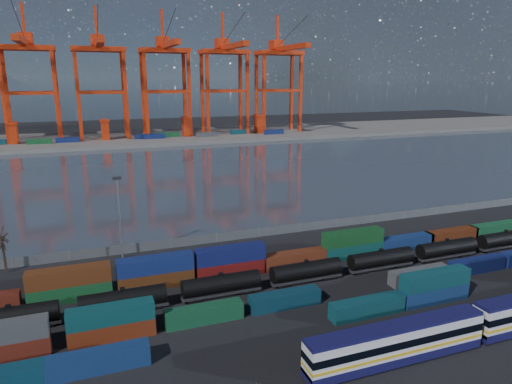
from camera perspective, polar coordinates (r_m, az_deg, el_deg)
name	(u,v)px	position (r m, az deg, el deg)	size (l,w,h in m)	color
ground	(317,289)	(80.24, 7.65, -11.90)	(700.00, 700.00, 0.00)	black
harbor_water	(187,173)	(175.39, -8.58, 2.42)	(700.00, 700.00, 0.00)	#313A48
far_quay	(150,137)	(277.61, -13.15, 6.68)	(700.00, 70.00, 2.00)	#514F4C
distant_mountains	(108,20)	(1676.47, -18.03, 19.78)	(2470.00, 1100.00, 520.00)	#1E2630
container_row_south	(256,324)	(65.16, -0.04, -16.14)	(139.51, 2.46, 5.24)	#3E4243
container_row_mid	(244,304)	(71.07, -1.56, -13.87)	(141.66, 2.35, 5.01)	#424547
container_row_north	(222,266)	(83.30, -4.26, -9.18)	(141.54, 2.61, 5.56)	#0F1D4D
tanker_string	(345,265)	(85.13, 11.02, -8.94)	(121.90, 2.88, 4.12)	black
waterfront_fence	(259,233)	(103.44, 0.39, -5.09)	(160.12, 0.12, 2.20)	#595B5E
bare_tree	(4,251)	(95.78, -29.02, -6.41)	(2.31, 2.27, 8.66)	black
yard_light_mast	(119,213)	(93.06, -16.71, -2.55)	(1.60, 0.40, 16.60)	slate
gantry_cranes	(133,61)	(267.96, -15.13, 15.57)	(202.67, 53.12, 71.93)	red
quay_containers	(133,137)	(261.79, -15.16, 6.65)	(172.58, 10.99, 2.60)	navy
straddle_carriers	(147,127)	(266.67, -13.49, 7.85)	(140.00, 7.00, 11.10)	red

